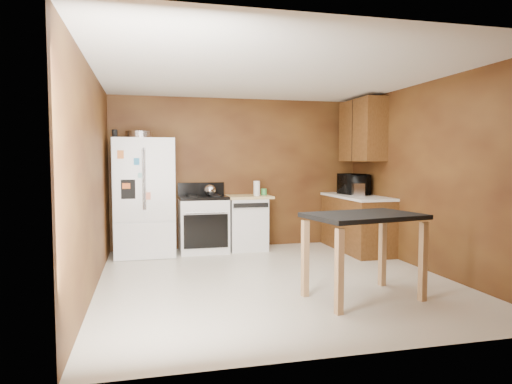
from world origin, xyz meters
name	(u,v)px	position (x,y,z in m)	size (l,w,h in m)	color
floor	(274,279)	(0.00, 0.00, 0.00)	(4.50, 4.50, 0.00)	beige
ceiling	(275,74)	(0.00, 0.00, 2.50)	(4.50, 4.50, 0.00)	white
wall_back	(238,173)	(0.00, 2.25, 1.25)	(4.20, 4.20, 0.00)	brown
wall_front	(359,190)	(0.00, -2.25, 1.25)	(4.20, 4.20, 0.00)	brown
wall_left	(92,180)	(-2.10, 0.00, 1.25)	(4.50, 4.50, 0.00)	brown
wall_right	(427,177)	(2.10, 0.00, 1.25)	(4.50, 4.50, 0.00)	brown
roasting_pan	(140,135)	(-1.61, 1.91, 1.85)	(0.43, 0.43, 0.11)	silver
pen_cup	(115,134)	(-1.96, 1.78, 1.86)	(0.08, 0.08, 0.12)	black
kettle	(210,190)	(-0.54, 1.85, 0.99)	(0.18, 0.18, 0.18)	silver
paper_towel	(257,188)	(0.22, 1.85, 1.01)	(0.10, 0.10, 0.24)	white
green_canister	(264,192)	(0.38, 2.01, 0.94)	(0.10, 0.10, 0.11)	green
toaster	(358,189)	(1.76, 1.35, 1.00)	(0.17, 0.28, 0.20)	silver
microwave	(354,185)	(1.84, 1.65, 1.06)	(0.56, 0.38, 0.31)	black
refrigerator	(144,197)	(-1.55, 1.86, 0.90)	(0.90, 0.80, 1.80)	white
gas_range	(203,223)	(-0.64, 1.92, 0.46)	(0.76, 0.68, 1.10)	white
dishwasher	(247,222)	(0.08, 1.95, 0.45)	(0.78, 0.63, 0.89)	white
right_cabinets	(358,195)	(1.84, 1.48, 0.91)	(0.63, 1.58, 2.45)	brown
island	(364,227)	(0.70, -0.96, 0.76)	(1.28, 0.97, 0.91)	black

